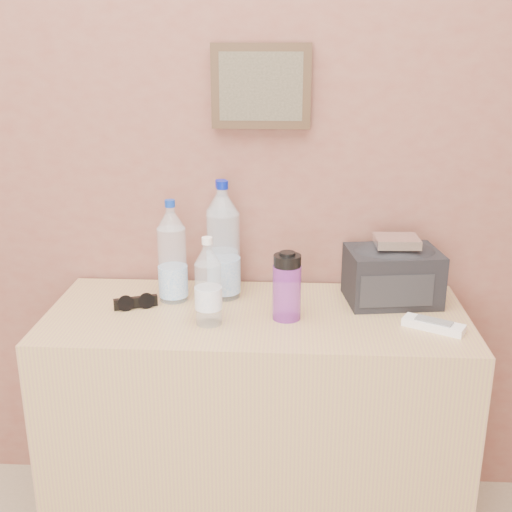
{
  "coord_description": "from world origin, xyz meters",
  "views": [
    {
      "loc": [
        0.34,
        -0.01,
        1.52
      ],
      "look_at": [
        0.24,
        1.71,
        0.95
      ],
      "focal_mm": 45.0,
      "sensor_mm": 36.0,
      "label": 1
    }
  ],
  "objects_px": {
    "nalgene_bottle": "(287,286)",
    "pet_large_c": "(223,247)",
    "toiletry_bag": "(392,272)",
    "dresser": "(256,426)",
    "pet_small": "(208,286)",
    "foil_packet": "(397,241)",
    "sunglasses": "(136,302)",
    "pet_large_a": "(172,257)",
    "ac_remote": "(433,325)",
    "pet_large_b": "(222,241)"
  },
  "relations": [
    {
      "from": "foil_packet",
      "to": "pet_small",
      "type": "bearing_deg",
      "value": -161.53
    },
    {
      "from": "nalgene_bottle",
      "to": "ac_remote",
      "type": "bearing_deg",
      "value": -7.11
    },
    {
      "from": "nalgene_bottle",
      "to": "sunglasses",
      "type": "relative_size",
      "value": 1.53
    },
    {
      "from": "nalgene_bottle",
      "to": "toiletry_bag",
      "type": "distance_m",
      "value": 0.35
    },
    {
      "from": "pet_large_a",
      "to": "pet_small",
      "type": "distance_m",
      "value": 0.22
    },
    {
      "from": "nalgene_bottle",
      "to": "foil_packet",
      "type": "height_order",
      "value": "foil_packet"
    },
    {
      "from": "nalgene_bottle",
      "to": "dresser",
      "type": "bearing_deg",
      "value": 159.19
    },
    {
      "from": "dresser",
      "to": "pet_large_b",
      "type": "height_order",
      "value": "pet_large_b"
    },
    {
      "from": "ac_remote",
      "to": "toiletry_bag",
      "type": "bearing_deg",
      "value": 142.49
    },
    {
      "from": "toiletry_bag",
      "to": "foil_packet",
      "type": "xyz_separation_m",
      "value": [
        0.0,
        -0.02,
        0.11
      ]
    },
    {
      "from": "pet_small",
      "to": "toiletry_bag",
      "type": "xyz_separation_m",
      "value": [
        0.54,
        0.2,
        -0.02
      ]
    },
    {
      "from": "pet_large_b",
      "to": "ac_remote",
      "type": "distance_m",
      "value": 0.7
    },
    {
      "from": "pet_large_a",
      "to": "toiletry_bag",
      "type": "bearing_deg",
      "value": 2.45
    },
    {
      "from": "ac_remote",
      "to": "pet_large_a",
      "type": "bearing_deg",
      "value": -164.24
    },
    {
      "from": "dresser",
      "to": "pet_large_c",
      "type": "distance_m",
      "value": 0.57
    },
    {
      "from": "ac_remote",
      "to": "toiletry_bag",
      "type": "height_order",
      "value": "toiletry_bag"
    },
    {
      "from": "pet_small",
      "to": "sunglasses",
      "type": "distance_m",
      "value": 0.27
    },
    {
      "from": "pet_large_b",
      "to": "toiletry_bag",
      "type": "height_order",
      "value": "pet_large_b"
    },
    {
      "from": "pet_large_c",
      "to": "pet_large_b",
      "type": "bearing_deg",
      "value": 99.61
    },
    {
      "from": "ac_remote",
      "to": "pet_small",
      "type": "bearing_deg",
      "value": -151.59
    },
    {
      "from": "nalgene_bottle",
      "to": "toiletry_bag",
      "type": "height_order",
      "value": "nalgene_bottle"
    },
    {
      "from": "sunglasses",
      "to": "ac_remote",
      "type": "height_order",
      "value": "sunglasses"
    },
    {
      "from": "dresser",
      "to": "sunglasses",
      "type": "relative_size",
      "value": 9.45
    },
    {
      "from": "nalgene_bottle",
      "to": "foil_packet",
      "type": "relative_size",
      "value": 1.58
    },
    {
      "from": "pet_small",
      "to": "ac_remote",
      "type": "xyz_separation_m",
      "value": [
        0.63,
        -0.0,
        -0.1
      ]
    },
    {
      "from": "nalgene_bottle",
      "to": "pet_large_a",
      "type": "bearing_deg",
      "value": 160.77
    },
    {
      "from": "nalgene_bottle",
      "to": "pet_large_c",
      "type": "bearing_deg",
      "value": 140.98
    },
    {
      "from": "foil_packet",
      "to": "pet_large_a",
      "type": "bearing_deg",
      "value": -179.17
    },
    {
      "from": "pet_large_c",
      "to": "pet_small",
      "type": "height_order",
      "value": "pet_large_c"
    },
    {
      "from": "toiletry_bag",
      "to": "dresser",
      "type": "bearing_deg",
      "value": -172.07
    },
    {
      "from": "foil_packet",
      "to": "dresser",
      "type": "bearing_deg",
      "value": -166.61
    },
    {
      "from": "pet_small",
      "to": "nalgene_bottle",
      "type": "height_order",
      "value": "pet_small"
    },
    {
      "from": "pet_large_a",
      "to": "sunglasses",
      "type": "xyz_separation_m",
      "value": [
        -0.1,
        -0.07,
        -0.12
      ]
    },
    {
      "from": "pet_small",
      "to": "foil_packet",
      "type": "distance_m",
      "value": 0.57
    },
    {
      "from": "pet_large_c",
      "to": "foil_packet",
      "type": "bearing_deg",
      "value": -3.09
    },
    {
      "from": "dresser",
      "to": "pet_large_a",
      "type": "height_order",
      "value": "pet_large_a"
    },
    {
      "from": "sunglasses",
      "to": "dresser",
      "type": "bearing_deg",
      "value": -24.54
    },
    {
      "from": "pet_large_c",
      "to": "sunglasses",
      "type": "height_order",
      "value": "pet_large_c"
    },
    {
      "from": "dresser",
      "to": "toiletry_bag",
      "type": "bearing_deg",
      "value": 15.95
    },
    {
      "from": "dresser",
      "to": "pet_large_c",
      "type": "xyz_separation_m",
      "value": [
        -0.11,
        0.13,
        0.55
      ]
    },
    {
      "from": "pet_large_a",
      "to": "ac_remote",
      "type": "distance_m",
      "value": 0.79
    },
    {
      "from": "toiletry_bag",
      "to": "foil_packet",
      "type": "bearing_deg",
      "value": -90.17
    },
    {
      "from": "dresser",
      "to": "toiletry_bag",
      "type": "distance_m",
      "value": 0.64
    },
    {
      "from": "pet_small",
      "to": "toiletry_bag",
      "type": "bearing_deg",
      "value": 20.35
    },
    {
      "from": "pet_large_b",
      "to": "sunglasses",
      "type": "distance_m",
      "value": 0.34
    },
    {
      "from": "pet_small",
      "to": "pet_large_a",
      "type": "bearing_deg",
      "value": 127.55
    },
    {
      "from": "dresser",
      "to": "nalgene_bottle",
      "type": "relative_size",
      "value": 6.17
    },
    {
      "from": "pet_large_b",
      "to": "pet_small",
      "type": "bearing_deg",
      "value": -91.59
    },
    {
      "from": "sunglasses",
      "to": "pet_large_b",
      "type": "bearing_deg",
      "value": 15.92
    },
    {
      "from": "dresser",
      "to": "pet_large_a",
      "type": "distance_m",
      "value": 0.59
    }
  ]
}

